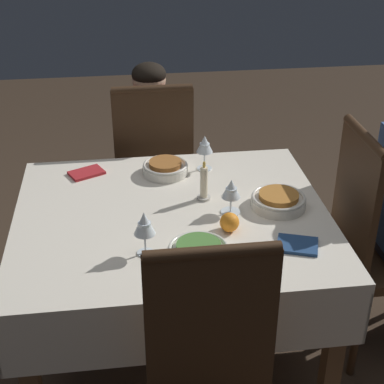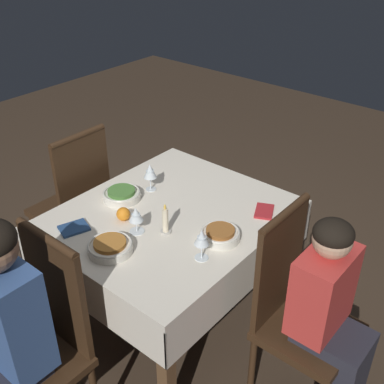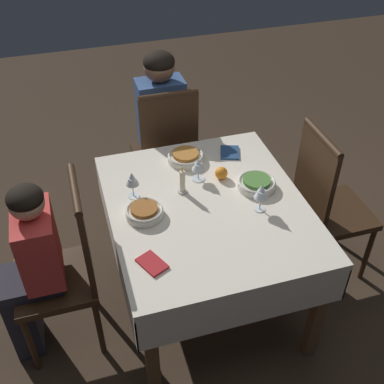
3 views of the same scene
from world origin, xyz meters
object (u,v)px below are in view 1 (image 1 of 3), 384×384
at_px(chair_east, 374,240).
at_px(candle_centerpiece, 204,185).
at_px(dining_table, 172,236).
at_px(orange_fruit, 229,222).
at_px(bowl_south, 199,252).
at_px(wine_glass_south, 144,225).
at_px(napkin_red_folded, 87,173).
at_px(bowl_east, 279,201).
at_px(person_child_red, 151,150).
at_px(chair_north, 154,171).
at_px(bowl_north, 165,168).
at_px(wine_glass_north, 205,145).
at_px(napkin_spare_side, 297,245).
at_px(wine_glass_east, 231,190).

height_order(chair_east, candle_centerpiece, chair_east).
distance_m(dining_table, orange_fruit, 0.27).
relative_size(bowl_south, wine_glass_south, 1.28).
bearing_deg(napkin_red_folded, bowl_east, -26.98).
bearing_deg(bowl_south, dining_table, 101.19).
distance_m(person_child_red, bowl_south, 1.22).
xyz_separation_m(chair_north, person_child_red, (0.00, 0.17, 0.04)).
xyz_separation_m(bowl_north, wine_glass_south, (-0.12, -0.57, 0.08)).
distance_m(dining_table, bowl_east, 0.42).
distance_m(wine_glass_north, bowl_south, 0.65).
relative_size(wine_glass_north, candle_centerpiece, 0.95).
xyz_separation_m(chair_east, candle_centerpiece, (-0.68, 0.08, 0.26)).
bearing_deg(napkin_red_folded, orange_fruit, -44.65).
relative_size(dining_table, napkin_red_folded, 7.14).
distance_m(dining_table, chair_east, 0.82).
bearing_deg(chair_east, wine_glass_south, 105.43).
relative_size(bowl_east, napkin_red_folded, 1.27).
relative_size(bowl_east, bowl_south, 1.02).
distance_m(person_child_red, bowl_north, 0.61).
relative_size(bowl_north, wine_glass_north, 1.24).
bearing_deg(napkin_spare_side, chair_east, 33.86).
distance_m(orange_fruit, napkin_red_folded, 0.71).
distance_m(wine_glass_south, orange_fruit, 0.32).
distance_m(wine_glass_north, napkin_red_folded, 0.50).
bearing_deg(dining_table, candle_centerpiece, 35.38).
distance_m(chair_north, wine_glass_north, 0.53).
bearing_deg(napkin_spare_side, wine_glass_south, 177.13).
height_order(person_child_red, wine_glass_east, person_child_red).
distance_m(dining_table, candle_centerpiece, 0.23).
height_order(wine_glass_south, orange_fruit, wine_glass_south).
bearing_deg(orange_fruit, napkin_spare_side, -31.13).
bearing_deg(wine_glass_east, wine_glass_north, 96.73).
distance_m(chair_east, orange_fruit, 0.69).
xyz_separation_m(chair_east, napkin_spare_side, (-0.42, -0.28, 0.20)).
xyz_separation_m(bowl_south, wine_glass_south, (-0.17, 0.05, 0.08)).
bearing_deg(dining_table, person_child_red, 91.28).
relative_size(person_child_red, bowl_south, 5.24).
bearing_deg(candle_centerpiece, orange_fruit, -76.69).
bearing_deg(bowl_south, person_child_red, 93.72).
height_order(wine_glass_south, napkin_spare_side, wine_glass_south).
relative_size(dining_table, bowl_north, 6.14).
bearing_deg(bowl_east, chair_north, 119.53).
bearing_deg(bowl_east, wine_glass_east, -176.04).
relative_size(bowl_east, orange_fruit, 2.99).
relative_size(chair_north, bowl_north, 5.44).
relative_size(person_child_red, bowl_east, 5.15).
xyz_separation_m(bowl_south, napkin_red_folded, (-0.38, 0.65, -0.02)).
xyz_separation_m(napkin_red_folded, napkin_spare_side, (0.72, -0.63, 0.00)).
bearing_deg(chair_north, bowl_east, 119.53).
xyz_separation_m(wine_glass_north, candle_centerpiece, (-0.04, -0.25, -0.05)).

